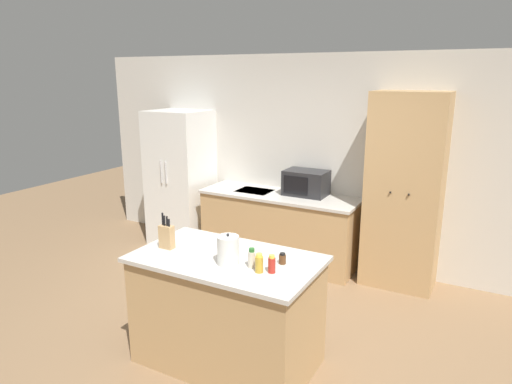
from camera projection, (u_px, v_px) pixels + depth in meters
The scene contains 13 objects.
ground_plane at pixel (245, 353), 3.96m from camera, with size 14.00×14.00×0.00m, color #846647.
wall_back at pixel (339, 162), 5.61m from camera, with size 7.20×0.06×2.60m.
refrigerator at pixel (181, 178), 6.39m from camera, with size 0.78×0.71×1.88m.
back_counter at pixel (279, 228), 5.83m from camera, with size 2.02×0.67×0.89m.
pantry_cabinet at pixel (404, 192), 5.03m from camera, with size 0.79×0.53×2.18m.
kitchen_island at pixel (227, 310), 3.75m from camera, with size 1.49×0.87×0.94m.
microwave at pixel (306, 183), 5.64m from camera, with size 0.52×0.36×0.31m.
knife_block at pixel (167, 236), 3.79m from camera, with size 0.12×0.07×0.30m.
spice_bottle_tall_dark at pixel (272, 264), 3.33m from camera, with size 0.05×0.05×0.14m.
spice_bottle_short_red at pixel (252, 258), 3.42m from camera, with size 0.06×0.06×0.15m.
spice_bottle_amber_oil at pixel (259, 263), 3.33m from camera, with size 0.06×0.06×0.15m.
spice_bottle_green_herb at pixel (282, 259), 3.49m from camera, with size 0.06×0.06×0.09m.
kettle at pixel (228, 250), 3.47m from camera, with size 0.17×0.17×0.25m.
Camera 1 is at (1.75, -3.01, 2.35)m, focal length 32.00 mm.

